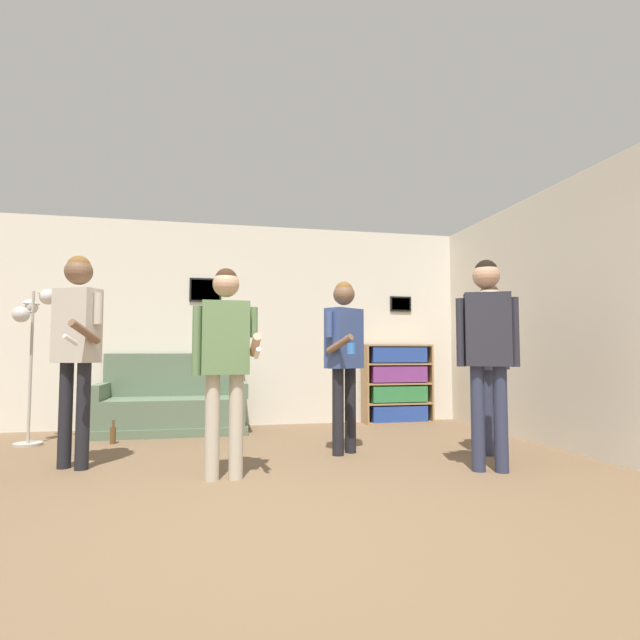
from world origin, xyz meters
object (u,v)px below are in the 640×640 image
person_player_foreground_center (225,349)px  person_spectator_far_right (491,349)px  person_watcher_holding_cup (344,347)px  person_player_foreground_left (76,335)px  floor_lamp (32,329)px  person_spectator_near_bookshelf (488,339)px  bottle_on_floor (113,435)px  bookshelf (397,384)px  couch (173,407)px

person_player_foreground_center → person_spectator_far_right: person_spectator_far_right is taller
person_watcher_holding_cup → person_player_foreground_left: bearing=-177.2°
floor_lamp → person_watcher_holding_cup: 3.31m
person_player_foreground_left → person_spectator_far_right: person_player_foreground_left is taller
floor_lamp → person_spectator_near_bookshelf: person_spectator_near_bookshelf is taller
person_spectator_far_right → bottle_on_floor: (-3.66, 1.34, -0.90)m
bookshelf → person_player_foreground_left: 4.20m
bookshelf → person_spectator_far_right: person_spectator_far_right is taller
person_watcher_holding_cup → person_spectator_far_right: (1.38, -0.30, -0.02)m
person_player_foreground_center → person_watcher_holding_cup: 1.37m
floor_lamp → bottle_on_floor: (0.84, -0.07, -1.12)m
person_player_foreground_center → floor_lamp: bearing=136.8°
couch → person_player_foreground_center: person_player_foreground_center is taller
bookshelf → bottle_on_floor: 3.67m
bookshelf → couch: bearing=-176.3°
person_player_foreground_left → person_spectator_far_right: size_ratio=1.10×
person_watcher_holding_cup → person_spectator_far_right: size_ratio=1.02×
person_player_foreground_left → person_watcher_holding_cup: person_player_foreground_left is taller
person_player_foreground_center → bookshelf: bearing=47.5°
person_player_foreground_center → person_spectator_near_bookshelf: person_spectator_near_bookshelf is taller
person_spectator_far_right → floor_lamp: bearing=162.6°
bookshelf → person_player_foreground_left: bearing=-151.1°
person_spectator_near_bookshelf → couch: bearing=135.5°
bottle_on_floor → bookshelf: bearing=13.7°
couch → person_watcher_holding_cup: (1.71, -1.71, 0.71)m
bookshelf → person_spectator_far_right: bearing=-86.8°
person_spectator_near_bookshelf → bottle_on_floor: bearing=148.8°
person_player_foreground_center → bottle_on_floor: person_player_foreground_center is taller
person_player_foreground_center → person_spectator_near_bookshelf: bearing=-5.3°
person_spectator_near_bookshelf → person_player_foreground_left: bearing=166.3°
floor_lamp → person_spectator_far_right: floor_lamp is taller
person_player_foreground_left → bottle_on_floor: (0.10, 1.15, -1.02)m
couch → person_spectator_far_right: bearing=-33.0°
floor_lamp → person_spectator_far_right: (4.50, -1.41, -0.22)m
person_player_foreground_center → person_spectator_far_right: 2.57m
floor_lamp → person_player_foreground_left: size_ratio=0.92×
person_player_foreground_left → bottle_on_floor: bearing=84.8°
couch → person_spectator_near_bookshelf: (2.69, -2.64, 0.77)m
couch → bottle_on_floor: couch is taller
person_player_foreground_center → bottle_on_floor: 2.29m
person_player_foreground_left → person_spectator_far_right: (3.76, -0.19, -0.12)m
floor_lamp → person_watcher_holding_cup: size_ratio=0.99×
floor_lamp → person_player_foreground_center: 2.71m
couch → person_spectator_near_bookshelf: person_spectator_near_bookshelf is taller
floor_lamp → bottle_on_floor: 1.40m
person_watcher_holding_cup → bottle_on_floor: size_ratio=6.69×
floor_lamp → person_spectator_near_bookshelf: 4.58m
bookshelf → person_spectator_near_bookshelf: (-0.28, -2.83, 0.54)m
person_player_foreground_center → person_watcher_holding_cup: person_watcher_holding_cup is taller
bookshelf → floor_lamp: bearing=-169.8°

